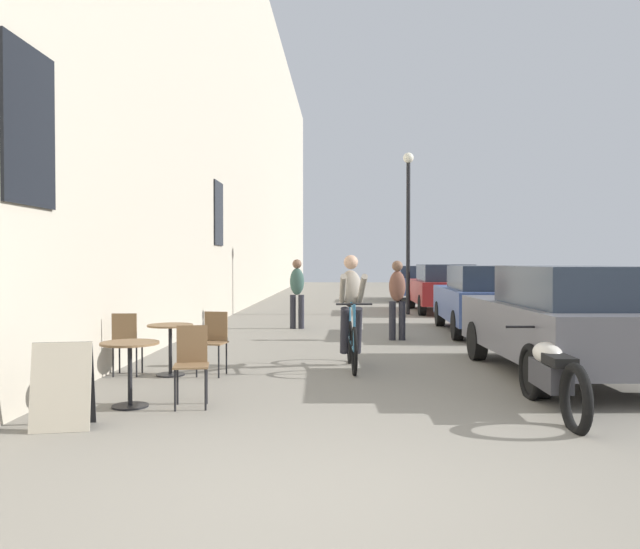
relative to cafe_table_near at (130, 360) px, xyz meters
name	(u,v)px	position (x,y,z in m)	size (l,w,h in m)	color
ground_plane	(320,501)	(2.21, -2.66, -0.52)	(88.00, 88.00, 0.00)	gray
building_facade_left	(219,86)	(-1.24, 11.33, 6.17)	(0.54, 68.00, 13.38)	#B7AD99
cafe_table_near	(130,360)	(0.00, 0.00, 0.00)	(0.64, 0.64, 0.72)	black
cafe_chair_near_toward_street	(192,360)	(0.67, 0.07, 0.00)	(0.44, 0.44, 0.89)	black
cafe_table_mid	(170,339)	(-0.08, 1.93, 0.00)	(0.64, 0.64, 0.72)	black
cafe_chair_mid_toward_street	(214,338)	(0.52, 2.01, 0.00)	(0.43, 0.43, 0.89)	black
cafe_chair_mid_toward_wall	(126,339)	(-0.69, 1.85, 0.00)	(0.41, 0.41, 0.89)	black
sandwich_board_sign	(63,385)	(-0.35, -0.90, -0.11)	(0.62, 0.48, 0.84)	black
cyclist_on_bicycle	(351,314)	(2.48, 2.72, 0.29)	(0.52, 1.76, 1.74)	black
pedestrian_near	(397,295)	(3.46, 6.04, 0.39)	(0.36, 0.27, 1.63)	#26262D
pedestrian_mid	(297,290)	(1.25, 8.16, 0.41)	(0.34, 0.24, 1.66)	#26262D
street_lamp	(408,212)	(4.32, 12.35, 2.59)	(0.32, 0.32, 4.90)	black
parked_car_nearest	(565,320)	(5.43, 1.96, 0.28)	(1.98, 4.42, 1.55)	#595960
parked_car_second	(485,298)	(5.52, 7.30, 0.27)	(1.90, 4.31, 1.52)	#384C84
parked_car_third	(442,287)	(5.50, 13.21, 0.27)	(1.82, 4.27, 1.52)	maroon
parked_car_fourth	(416,282)	(5.33, 19.14, 0.22)	(1.81, 4.07, 1.43)	#384C84
parked_motorcycle	(551,375)	(4.56, -0.12, -0.12)	(0.62, 2.15, 0.92)	black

